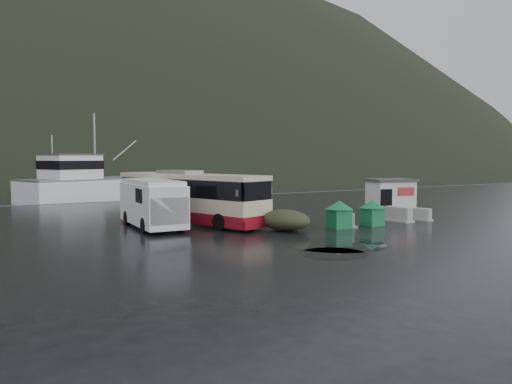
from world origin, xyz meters
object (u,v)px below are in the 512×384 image
jersey_barrier_b (398,222)px  fishing_trawler (118,194)px  waste_bin_right (372,225)px  jersey_barrier_a (344,226)px  white_van (152,228)px  ticket_kiosk (390,213)px  coach_bus (190,223)px  dome_tent (285,231)px  jersey_barrier_c (419,220)px  waste_bin_left (339,228)px

jersey_barrier_b → fishing_trawler: size_ratio=0.07×
waste_bin_right → jersey_barrier_a: waste_bin_right is taller
waste_bin_right → jersey_barrier_a: (-1.59, 0.49, 0.00)m
waste_bin_right → jersey_barrier_b: waste_bin_right is taller
white_van → ticket_kiosk: size_ratio=2.09×
coach_bus → fishing_trawler: (2.88, 24.93, 0.00)m
white_van → fishing_trawler: fishing_trawler is taller
dome_tent → jersey_barrier_c: size_ratio=1.88×
dome_tent → jersey_barrier_b: bearing=-3.5°
waste_bin_right → jersey_barrier_c: 4.04m
jersey_barrier_c → fishing_trawler: bearing=106.7°
fishing_trawler → jersey_barrier_c: bearing=-93.9°
coach_bus → ticket_kiosk: 13.73m
waste_bin_left → jersey_barrier_a: bearing=29.0°
fishing_trawler → waste_bin_right: bearing=-101.0°
ticket_kiosk → jersey_barrier_b: 4.36m
jersey_barrier_a → jersey_barrier_b: size_ratio=0.93×
waste_bin_left → dome_tent: 3.04m
jersey_barrier_a → jersey_barrier_b: 4.06m
coach_bus → dome_tent: coach_bus is taller
coach_bus → dome_tent: (2.94, -5.46, 0.00)m
jersey_barrier_c → waste_bin_right: bearing=-177.2°
coach_bus → jersey_barrier_a: bearing=-58.9°
white_van → waste_bin_right: (10.73, -5.49, 0.00)m
white_van → dome_tent: (5.49, -4.62, 0.00)m
ticket_kiosk → fishing_trawler: (-10.61, 27.53, 0.00)m
dome_tent → jersey_barrier_a: size_ratio=1.72×
ticket_kiosk → fishing_trawler: fishing_trawler is taller
dome_tent → jersey_barrier_c: (9.28, -0.68, 0.00)m
dome_tent → jersey_barrier_c: bearing=-4.2°
coach_bus → fishing_trawler: size_ratio=0.46×
waste_bin_right → ticket_kiosk: (5.29, 3.73, 0.00)m
jersey_barrier_b → fishing_trawler: 31.83m
jersey_barrier_a → jersey_barrier_c: 5.63m
jersey_barrier_a → jersey_barrier_c: size_ratio=1.09×
waste_bin_left → jersey_barrier_a: 0.82m
waste_bin_left → jersey_barrier_c: waste_bin_left is taller
waste_bin_right → white_van: bearing=152.9°
waste_bin_right → jersey_barrier_a: bearing=162.8°
white_van → jersey_barrier_c: (14.77, -5.30, 0.00)m
jersey_barrier_a → coach_bus: bearing=138.5°
coach_bus → waste_bin_right: 10.35m
white_van → waste_bin_right: white_van is taller
waste_bin_left → waste_bin_right: size_ratio=1.04×
white_van → fishing_trawler: (5.42, 25.77, 0.00)m
waste_bin_right → jersey_barrier_b: (2.47, 0.40, 0.00)m
white_van → jersey_barrier_b: 14.15m
white_van → ticket_kiosk: 16.13m
jersey_barrier_b → jersey_barrier_c: 1.57m
waste_bin_left → jersey_barrier_c: bearing=0.9°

